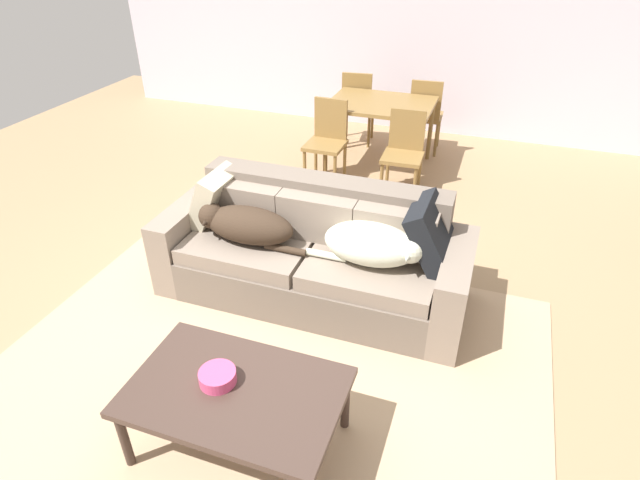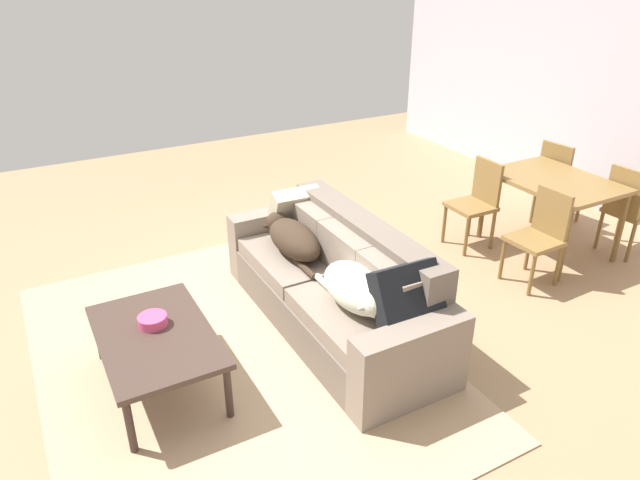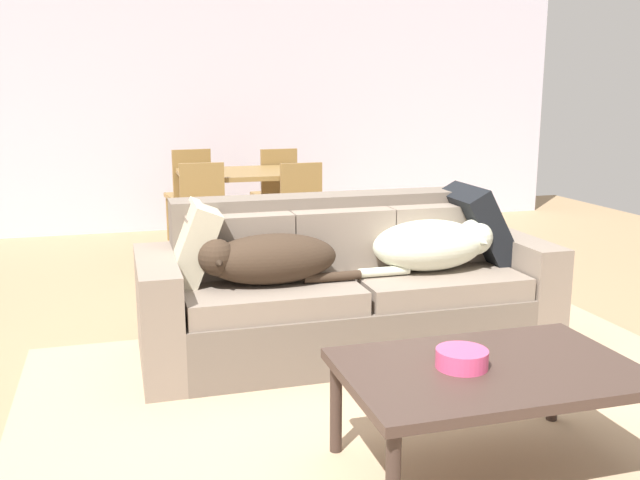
# 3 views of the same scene
# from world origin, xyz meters

# --- Properties ---
(ground_plane) EXTENTS (10.00, 10.00, 0.00)m
(ground_plane) POSITION_xyz_m (0.00, 0.00, 0.00)
(ground_plane) COLOR #A1815C
(back_partition) EXTENTS (8.00, 0.12, 2.70)m
(back_partition) POSITION_xyz_m (0.00, 4.00, 1.35)
(back_partition) COLOR silver
(back_partition) RESTS_ON ground
(area_rug) EXTENTS (3.51, 2.69, 0.01)m
(area_rug) POSITION_xyz_m (0.28, -0.80, 0.01)
(area_rug) COLOR tan
(area_rug) RESTS_ON ground
(couch) EXTENTS (2.30, 0.85, 0.86)m
(couch) POSITION_xyz_m (0.28, 0.10, 0.34)
(couch) COLOR #6C6054
(couch) RESTS_ON ground
(dog_on_left_cushion) EXTENTS (0.86, 0.32, 0.27)m
(dog_on_left_cushion) POSITION_xyz_m (-0.20, -0.05, 0.60)
(dog_on_left_cushion) COLOR #392A1E
(dog_on_left_cushion) RESTS_ON couch
(dog_on_right_cushion) EXTENTS (0.83, 0.37, 0.29)m
(dog_on_right_cushion) POSITION_xyz_m (0.77, -0.02, 0.61)
(dog_on_right_cushion) COLOR silver
(dog_on_right_cushion) RESTS_ON couch
(throw_pillow_by_left_arm) EXTENTS (0.31, 0.44, 0.46)m
(throw_pillow_by_left_arm) POSITION_xyz_m (-0.56, 0.15, 0.66)
(throw_pillow_by_left_arm) COLOR #B9B093
(throw_pillow_by_left_arm) RESTS_ON couch
(throw_pillow_by_right_arm) EXTENTS (0.37, 0.48, 0.48)m
(throw_pillow_by_right_arm) POSITION_xyz_m (1.13, 0.15, 0.67)
(throw_pillow_by_right_arm) COLOR black
(throw_pillow_by_right_arm) RESTS_ON couch
(coffee_table) EXTENTS (1.12, 0.72, 0.45)m
(coffee_table) POSITION_xyz_m (0.38, -1.36, 0.40)
(coffee_table) COLOR #44322A
(coffee_table) RESTS_ON ground
(bowl_on_coffee_table) EXTENTS (0.20, 0.20, 0.07)m
(bowl_on_coffee_table) POSITION_xyz_m (0.27, -1.34, 0.48)
(bowl_on_coffee_table) COLOR #EA4C7F
(bowl_on_coffee_table) RESTS_ON coffee_table
(dining_table) EXTENTS (1.14, 0.87, 0.75)m
(dining_table) POSITION_xyz_m (0.17, 2.61, 0.68)
(dining_table) COLOR olive
(dining_table) RESTS_ON ground
(dining_chair_near_left) EXTENTS (0.40, 0.40, 0.88)m
(dining_chair_near_left) POSITION_xyz_m (-0.27, 2.04, 0.49)
(dining_chair_near_left) COLOR olive
(dining_chair_near_left) RESTS_ON ground
(dining_chair_near_right) EXTENTS (0.41, 0.41, 0.86)m
(dining_chair_near_right) POSITION_xyz_m (0.56, 2.03, 0.48)
(dining_chair_near_right) COLOR olive
(dining_chair_near_right) RESTS_ON ground
(dining_chair_far_left) EXTENTS (0.45, 0.45, 0.92)m
(dining_chair_far_left) POSITION_xyz_m (-0.26, 3.19, 0.51)
(dining_chair_far_left) COLOR olive
(dining_chair_far_left) RESTS_ON ground
(dining_chair_far_right) EXTENTS (0.42, 0.42, 0.90)m
(dining_chair_far_right) POSITION_xyz_m (0.58, 3.19, 0.50)
(dining_chair_far_right) COLOR olive
(dining_chair_far_right) RESTS_ON ground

